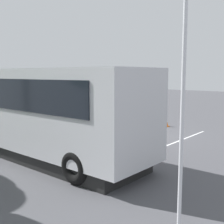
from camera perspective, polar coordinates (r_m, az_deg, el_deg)
name	(u,v)px	position (r m, az deg, el deg)	size (l,w,h in m)	color
ground_plane	(129,135)	(14.72, 3.28, -4.60)	(80.00, 80.00, 0.00)	#4C4C51
tour_bus	(33,112)	(11.43, -15.21, 0.03)	(10.14, 2.82, 3.25)	silver
spectator_far_left	(100,120)	(12.80, -2.32, -1.57)	(0.57, 0.32, 1.78)	black
spectator_left	(84,118)	(13.63, -5.53, -1.17)	(0.57, 0.39, 1.73)	black
spectator_centre	(64,116)	(14.21, -9.48, -0.86)	(0.58, 0.35, 1.75)	black
parked_motorcycle_silver	(35,126)	(15.10, -14.96, -2.67)	(2.05, 0.64, 0.99)	black
stunt_motorcycle	(125,114)	(18.02, 2.65, -0.39)	(1.93, 0.99, 1.23)	black
flagpole	(181,93)	(5.55, 13.47, 3.65)	(0.78, 0.36, 5.54)	silver
traffic_cone	(166,121)	(17.41, 10.56, -1.81)	(0.34, 0.34, 0.63)	orange
bay_line_b	(186,138)	(14.54, 14.39, -4.96)	(0.29, 4.21, 0.01)	white
bay_line_c	(138,130)	(16.04, 5.19, -3.60)	(0.27, 3.78, 0.01)	white
bay_line_d	(101,124)	(17.88, -2.26, -2.43)	(0.28, 4.11, 0.01)	white
bay_line_e	(70,119)	(19.96, -8.24, -1.46)	(0.32, 4.88, 0.01)	white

